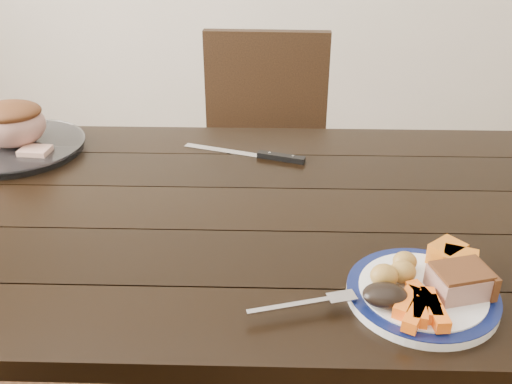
# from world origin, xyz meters

# --- Properties ---
(dining_table) EXTENTS (1.63, 0.95, 0.75)m
(dining_table) POSITION_xyz_m (-0.00, 0.00, 0.66)
(dining_table) COLOR black
(dining_table) RESTS_ON ground
(chair_far) EXTENTS (0.42, 0.43, 0.93)m
(chair_far) POSITION_xyz_m (0.06, 0.74, 0.52)
(chair_far) COLOR black
(chair_far) RESTS_ON ground
(dinner_plate) EXTENTS (0.24, 0.24, 0.02)m
(dinner_plate) POSITION_xyz_m (0.37, -0.28, 0.76)
(dinner_plate) COLOR white
(dinner_plate) RESTS_ON dining_table
(plate_rim) EXTENTS (0.24, 0.24, 0.02)m
(plate_rim) POSITION_xyz_m (0.37, -0.28, 0.77)
(plate_rim) COLOR #0D1645
(plate_rim) RESTS_ON dinner_plate
(serving_platter) EXTENTS (0.33, 0.33, 0.02)m
(serving_platter) POSITION_xyz_m (-0.55, 0.26, 0.76)
(serving_platter) COLOR white
(serving_platter) RESTS_ON dining_table
(pork_slice) EXTENTS (0.10, 0.09, 0.04)m
(pork_slice) POSITION_xyz_m (0.42, -0.28, 0.79)
(pork_slice) COLOR #AA7968
(pork_slice) RESTS_ON dinner_plate
(roasted_potatoes) EXTENTS (0.08, 0.08, 0.04)m
(roasted_potatoes) POSITION_xyz_m (0.33, -0.26, 0.79)
(roasted_potatoes) COLOR gold
(roasted_potatoes) RESTS_ON dinner_plate
(carrot_batons) EXTENTS (0.08, 0.11, 0.02)m
(carrot_batons) POSITION_xyz_m (0.35, -0.34, 0.78)
(carrot_batons) COLOR orange
(carrot_batons) RESTS_ON dinner_plate
(pumpkin_wedges) EXTENTS (0.08, 0.09, 0.04)m
(pumpkin_wedges) POSITION_xyz_m (0.43, -0.22, 0.79)
(pumpkin_wedges) COLOR orange
(pumpkin_wedges) RESTS_ON dinner_plate
(dark_mushroom) EXTENTS (0.07, 0.05, 0.03)m
(dark_mushroom) POSITION_xyz_m (0.30, -0.32, 0.79)
(dark_mushroom) COLOR black
(dark_mushroom) RESTS_ON dinner_plate
(fork) EXTENTS (0.17, 0.07, 0.00)m
(fork) POSITION_xyz_m (0.18, -0.32, 0.77)
(fork) COLOR silver
(fork) RESTS_ON dinner_plate
(roast_joint) EXTENTS (0.17, 0.15, 0.11)m
(roast_joint) POSITION_xyz_m (-0.55, 0.26, 0.82)
(roast_joint) COLOR tan
(roast_joint) RESTS_ON serving_platter
(cut_slice) EXTENTS (0.07, 0.06, 0.02)m
(cut_slice) POSITION_xyz_m (-0.47, 0.20, 0.78)
(cut_slice) COLOR tan
(cut_slice) RESTS_ON serving_platter
(carving_knife) EXTENTS (0.31, 0.11, 0.01)m
(carving_knife) POSITION_xyz_m (0.09, 0.25, 0.76)
(carving_knife) COLOR silver
(carving_knife) RESTS_ON dining_table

